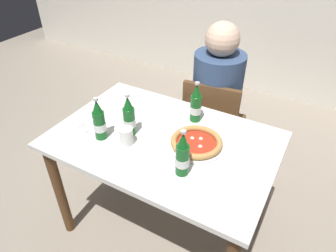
# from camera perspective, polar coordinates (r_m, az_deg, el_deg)

# --- Properties ---
(ground_plane) EXTENTS (8.00, 8.00, 0.00)m
(ground_plane) POSITION_cam_1_polar(r_m,az_deg,el_deg) (2.20, -0.67, -17.82)
(ground_plane) COLOR gray
(dining_table_main) EXTENTS (1.20, 0.80, 0.75)m
(dining_table_main) POSITION_cam_1_polar(r_m,az_deg,el_deg) (1.73, -0.82, -5.26)
(dining_table_main) COLOR silver
(dining_table_main) RESTS_ON ground_plane
(chair_behind_table) EXTENTS (0.44, 0.44, 0.85)m
(chair_behind_table) POSITION_cam_1_polar(r_m,az_deg,el_deg) (2.24, 8.24, 0.34)
(chair_behind_table) COLOR brown
(chair_behind_table) RESTS_ON ground_plane
(diner_seated) EXTENTS (0.34, 0.34, 1.21)m
(diner_seated) POSITION_cam_1_polar(r_m,az_deg,el_deg) (2.23, 8.77, 3.18)
(diner_seated) COLOR #2D3342
(diner_seated) RESTS_ON ground_plane
(pizza_margherita_near) EXTENTS (0.29, 0.29, 0.04)m
(pizza_margherita_near) POSITION_cam_1_polar(r_m,az_deg,el_deg) (1.60, 5.34, -3.14)
(pizza_margherita_near) COLOR white
(pizza_margherita_near) RESTS_ON dining_table_main
(beer_bottle_left) EXTENTS (0.07, 0.07, 0.25)m
(beer_bottle_left) POSITION_cam_1_polar(r_m,az_deg,el_deg) (1.64, -12.74, 0.82)
(beer_bottle_left) COLOR #14591E
(beer_bottle_left) RESTS_ON dining_table_main
(beer_bottle_center) EXTENTS (0.07, 0.07, 0.25)m
(beer_bottle_center) POSITION_cam_1_polar(r_m,az_deg,el_deg) (1.64, -7.28, 1.57)
(beer_bottle_center) COLOR #14591E
(beer_bottle_center) RESTS_ON dining_table_main
(beer_bottle_right) EXTENTS (0.07, 0.07, 0.25)m
(beer_bottle_right) POSITION_cam_1_polar(r_m,az_deg,el_deg) (1.39, 2.73, -5.60)
(beer_bottle_right) COLOR #14591E
(beer_bottle_right) RESTS_ON dining_table_main
(beer_bottle_extra) EXTENTS (0.07, 0.07, 0.25)m
(beer_bottle_extra) POSITION_cam_1_polar(r_m,az_deg,el_deg) (1.75, 5.24, 3.98)
(beer_bottle_extra) COLOR #14591E
(beer_bottle_extra) RESTS_ON dining_table_main
(napkin_with_cutlery) EXTENTS (0.21, 0.21, 0.01)m
(napkin_with_cutlery) POSITION_cam_1_polar(r_m,az_deg,el_deg) (1.83, -14.29, 0.76)
(napkin_with_cutlery) COLOR white
(napkin_with_cutlery) RESTS_ON dining_table_main
(paper_cup) EXTENTS (0.07, 0.07, 0.09)m
(paper_cup) POSITION_cam_1_polar(r_m,az_deg,el_deg) (1.61, -7.80, -1.89)
(paper_cup) COLOR white
(paper_cup) RESTS_ON dining_table_main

